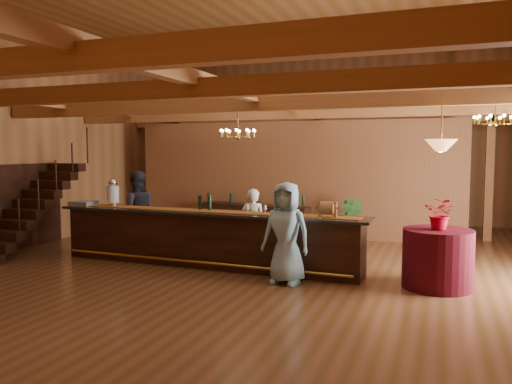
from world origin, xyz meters
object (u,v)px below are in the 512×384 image
(staff_second, at_px, (136,211))
(backbar_shelf, at_px, (254,221))
(pendant_lamp, at_px, (441,145))
(tasting_bar, at_px, (206,238))
(chandelier_right, at_px, (495,120))
(bartender, at_px, (253,225))
(guest, at_px, (286,233))
(chandelier_left, at_px, (238,133))
(floor_plant, at_px, (350,220))
(beverage_dispenser, at_px, (113,193))
(raffle_drum, at_px, (328,208))
(round_table, at_px, (438,259))

(staff_second, bearing_deg, backbar_shelf, -162.14)
(pendant_lamp, bearing_deg, staff_second, 172.24)
(tasting_bar, height_order, staff_second, staff_second)
(chandelier_right, bearing_deg, bartender, -164.44)
(tasting_bar, distance_m, guest, 2.07)
(chandelier_right, height_order, bartender, chandelier_right)
(backbar_shelf, distance_m, bartender, 2.93)
(backbar_shelf, relative_size, staff_second, 1.68)
(backbar_shelf, distance_m, chandelier_left, 3.10)
(guest, height_order, floor_plant, guest)
(backbar_shelf, relative_size, chandelier_right, 3.88)
(chandelier_right, bearing_deg, staff_second, -170.11)
(beverage_dispenser, height_order, guest, guest)
(raffle_drum, relative_size, bartender, 0.22)
(backbar_shelf, relative_size, chandelier_left, 3.88)
(pendant_lamp, relative_size, bartender, 0.59)
(round_table, relative_size, staff_second, 0.62)
(beverage_dispenser, bearing_deg, pendant_lamp, -2.19)
(chandelier_right, bearing_deg, backbar_shelf, 165.74)
(backbar_shelf, bearing_deg, staff_second, -115.48)
(round_table, distance_m, floor_plant, 4.16)
(round_table, xyz_separation_m, bartender, (-3.66, 0.90, 0.26))
(tasting_bar, bearing_deg, staff_second, 162.25)
(raffle_drum, xyz_separation_m, backbar_shelf, (-2.78, 3.63, -0.84))
(chandelier_left, distance_m, pendant_lamp, 4.56)
(beverage_dispenser, height_order, bartender, beverage_dispenser)
(backbar_shelf, distance_m, floor_plant, 2.58)
(chandelier_left, xyz_separation_m, pendant_lamp, (4.27, -1.56, -0.30))
(beverage_dispenser, height_order, raffle_drum, beverage_dispenser)
(round_table, height_order, pendant_lamp, pendant_lamp)
(bartender, bearing_deg, floor_plant, -120.44)
(raffle_drum, bearing_deg, bartender, 153.24)
(beverage_dispenser, xyz_separation_m, chandelier_left, (2.42, 1.30, 1.31))
(chandelier_right, bearing_deg, guest, -141.13)
(round_table, distance_m, guest, 2.58)
(backbar_shelf, height_order, round_table, round_table)
(tasting_bar, relative_size, raffle_drum, 19.54)
(chandelier_left, xyz_separation_m, staff_second, (-2.26, -0.67, -1.78))
(chandelier_right, relative_size, pendant_lamp, 0.89)
(chandelier_left, bearing_deg, round_table, -20.01)
(chandelier_right, xyz_separation_m, bartender, (-4.65, -1.30, -2.17))
(round_table, bearing_deg, guest, -166.40)
(raffle_drum, relative_size, pendant_lamp, 0.38)
(chandelier_left, distance_m, staff_second, 2.95)
(beverage_dispenser, relative_size, chandelier_left, 0.75)
(tasting_bar, height_order, chandelier_right, chandelier_right)
(backbar_shelf, height_order, floor_plant, floor_plant)
(chandelier_right, distance_m, guest, 4.91)
(chandelier_left, bearing_deg, bartender, -46.85)
(pendant_lamp, height_order, floor_plant, pendant_lamp)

